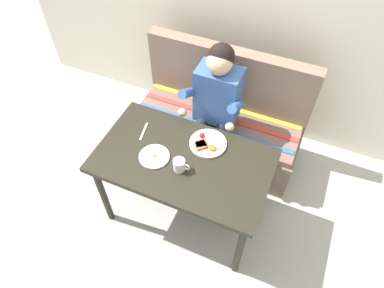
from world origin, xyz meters
The scene contains 8 objects.
ground_plane centered at (0.00, 0.00, 0.00)m, with size 8.00×8.00×0.00m, color #A9ABA3.
table centered at (0.00, 0.00, 0.65)m, with size 1.20×0.70×0.73m.
couch centered at (0.00, 0.76, 0.33)m, with size 1.44×0.56×1.00m.
person centered at (0.00, 0.59, 0.74)m, with size 0.45×0.61×1.21m.
plate_breakfast centered at (0.10, 0.18, 0.74)m, with size 0.26×0.26×0.05m.
plate_eggs centered at (-0.19, -0.07, 0.74)m, with size 0.21×0.21×0.04m.
coffee_mug centered at (0.01, -0.09, 0.78)m, with size 0.12×0.08×0.09m.
fork centered at (-0.36, 0.11, 0.73)m, with size 0.01×0.17×0.01m, color silver.
Camera 1 is at (0.62, -1.27, 2.58)m, focal length 32.13 mm.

